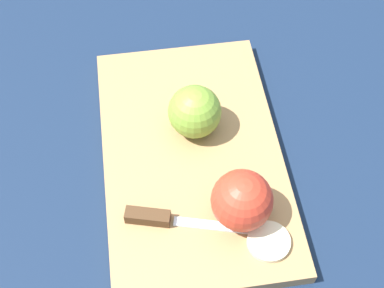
% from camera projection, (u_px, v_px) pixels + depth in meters
% --- Properties ---
extents(ground_plane, '(4.00, 4.00, 0.00)m').
position_uv_depth(ground_plane, '(192.00, 160.00, 0.83)').
color(ground_plane, '#14233D').
extents(cutting_board, '(0.46, 0.30, 0.02)m').
position_uv_depth(cutting_board, '(192.00, 156.00, 0.82)').
color(cutting_board, '#A37A4C').
rests_on(cutting_board, ground_plane).
extents(apple_half_left, '(0.08, 0.08, 0.08)m').
position_uv_depth(apple_half_left, '(195.00, 112.00, 0.80)').
color(apple_half_left, olive).
rests_on(apple_half_left, cutting_board).
extents(apple_half_right, '(0.08, 0.08, 0.08)m').
position_uv_depth(apple_half_right, '(242.00, 200.00, 0.72)').
color(apple_half_right, red).
rests_on(apple_half_right, cutting_board).
extents(knife, '(0.07, 0.17, 0.02)m').
position_uv_depth(knife, '(158.00, 218.00, 0.74)').
color(knife, silver).
rests_on(knife, cutting_board).
extents(apple_slice, '(0.06, 0.06, 0.01)m').
position_uv_depth(apple_slice, '(269.00, 241.00, 0.72)').
color(apple_slice, beige).
rests_on(apple_slice, cutting_board).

